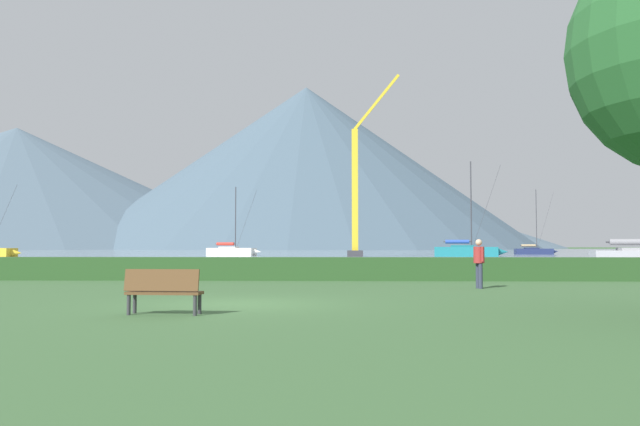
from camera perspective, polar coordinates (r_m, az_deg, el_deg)
ground_plane at (r=16.06m, az=-7.13°, el=-8.01°), size 1000.00×1000.00×0.00m
harbor_water at (r=152.83m, az=0.93°, el=-3.43°), size 320.00×246.00×0.00m
hedge_line at (r=26.93m, az=-3.46°, el=-4.94°), size 80.00×1.20×0.95m
sailboat_slip_0 at (r=85.45m, az=12.89°, el=-3.26°), size 9.39×4.24×12.37m
sailboat_slip_3 at (r=93.01m, az=-7.77°, el=-3.35°), size 8.07×3.78×9.84m
sailboat_slip_5 at (r=109.86m, az=18.43°, el=-3.19°), size 6.86×2.31×10.52m
park_bench_under_tree at (r=13.85m, az=-13.69°, el=-6.57°), size 1.59×0.57×0.95m
person_standing_walker at (r=22.28m, az=13.89°, el=-4.00°), size 0.36×0.55×1.65m
dock_crane at (r=83.92m, az=3.27°, el=1.48°), size 6.91×2.00×23.89m
distant_hill_west_ridge at (r=300.27m, az=-1.23°, el=4.05°), size 208.82×208.82×75.44m
distant_hill_central_peak at (r=355.34m, az=1.81°, el=0.16°), size 235.86×235.86×40.73m
distant_hill_east_ridge at (r=352.39m, az=-25.34°, el=2.03°), size 263.90×263.90×59.92m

